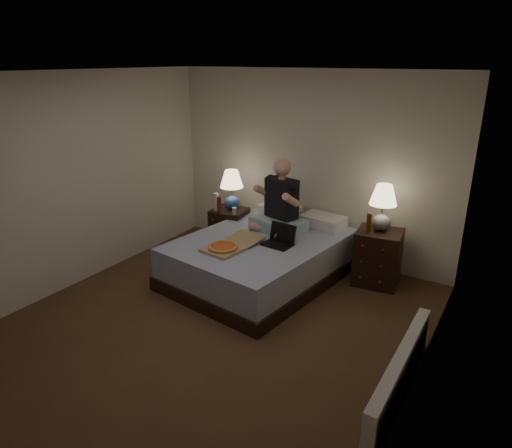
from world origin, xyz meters
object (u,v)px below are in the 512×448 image
Objects in this scene: bed at (261,258)px; pizza_box at (223,248)px; lamp_right at (382,208)px; beer_bottle_right at (369,223)px; water_bottle at (216,202)px; radiator at (400,374)px; laptop at (277,236)px; beer_bottle_left at (219,205)px; nightstand_right at (378,257)px; lamp_left at (232,190)px; nightstand_left at (229,230)px; person at (279,196)px; soda_can at (234,211)px.

bed is 2.79× the size of pizza_box.
lamp_right is 2.43× the size of beer_bottle_right.
bed is 1.38m from beer_bottle_right.
water_bottle is 0.16× the size of radiator.
laptop is at bearing -21.82° from water_bottle.
bed is 9.24× the size of beer_bottle_left.
beer_bottle_left is (-2.16, -0.27, 0.38)m from nightstand_right.
nightstand_right is 2.18m from lamp_left.
water_bottle is 3.51m from radiator.
lamp_right is at bearing 54.46° from beer_bottle_right.
beer_bottle_right is at bearing -125.54° from lamp_right.
water_bottle is 2.15m from beer_bottle_right.
beer_bottle_left is (-2.15, -0.32, -0.24)m from lamp_right.
lamp_right is 0.74× the size of pizza_box.
nightstand_left is 0.46m from beer_bottle_left.
beer_bottle_right is at bearing -148.71° from nightstand_right.
person reaches higher than water_bottle.
lamp_left reaches higher than beer_bottle_right.
laptop reaches higher than nightstand_right.
lamp_right is 1.98m from soda_can.
beer_bottle_right reaches higher than bed.
beer_bottle_right is at bearing 23.86° from person.
nightstand_right is at bearing 7.12° from beer_bottle_left.
lamp_right is at bearing 99.41° from nightstand_right.
water_bottle reaches higher than nightstand_right.
water_bottle is 2.50× the size of soda_can.
person reaches higher than bed.
nightstand_left is 1.15m from person.
beer_bottle_left is at bearing -106.90° from nightstand_left.
person is 1.22× the size of pizza_box.
water_bottle is 0.33× the size of pizza_box.
lamp_right is at bearing 29.59° from person.
laptop is at bearing 54.15° from pizza_box.
soda_can reaches higher than radiator.
person is at bearing 84.62° from pizza_box.
soda_can is 0.13× the size of pizza_box.
beer_bottle_right is 1.09m from laptop.
lamp_right is (1.26, 0.68, 0.69)m from bed.
lamp_left reaches higher than pizza_box.
nightstand_right is 0.62m from lamp_right.
pizza_box is at bearing -99.96° from bed.
person reaches higher than nightstand_left.
water_bottle reaches higher than laptop.
person is 0.61m from laptop.
lamp_left reaches higher than laptop.
lamp_right is 0.24m from beer_bottle_right.
water_bottle is at bearing 146.81° from beer_bottle_left.
beer_bottle_left is at bearing -171.52° from lamp_right.
laptop is 0.45× the size of pizza_box.
water_bottle is (-0.13, -0.12, 0.43)m from nightstand_left.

